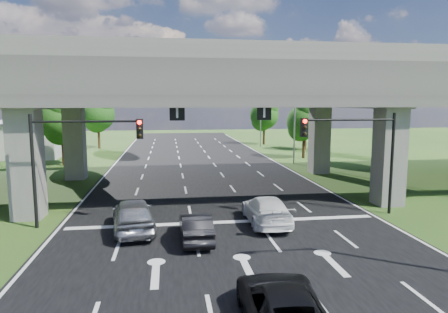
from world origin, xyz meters
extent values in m
plane|color=#274C18|center=(0.00, 0.00, 0.00)|extent=(160.00, 160.00, 0.00)
cube|color=black|center=(0.00, 10.00, 0.01)|extent=(18.00, 120.00, 0.03)
cube|color=#32302D|center=(0.00, 12.00, 8.00)|extent=(80.00, 15.00, 2.00)
cube|color=slate|center=(0.00, 4.75, 9.50)|extent=(80.00, 0.50, 1.00)
cube|color=slate|center=(0.00, 19.25, 9.50)|extent=(80.00, 0.50, 1.00)
cube|color=slate|center=(-11.00, 6.00, 3.50)|extent=(1.60, 1.60, 7.00)
cube|color=slate|center=(-11.00, 18.00, 3.50)|extent=(1.60, 1.60, 7.00)
cube|color=slate|center=(11.00, 6.00, 3.50)|extent=(1.60, 1.60, 7.00)
cube|color=slate|center=(11.00, 18.00, 3.50)|extent=(1.60, 1.60, 7.00)
cube|color=black|center=(-2.50, 5.00, 6.00)|extent=(0.85, 0.06, 0.85)
cube|color=black|center=(2.50, 5.00, 6.00)|extent=(0.85, 0.06, 0.85)
cylinder|color=black|center=(10.00, 4.00, 3.00)|extent=(0.18, 0.18, 6.00)
cylinder|color=black|center=(7.25, 4.00, 5.60)|extent=(5.50, 0.12, 0.12)
cube|color=black|center=(4.50, 3.82, 5.20)|extent=(0.35, 0.28, 1.05)
sphere|color=#FF0C05|center=(4.50, 3.66, 5.55)|extent=(0.22, 0.22, 0.22)
cylinder|color=black|center=(-10.00, 4.00, 3.00)|extent=(0.18, 0.18, 6.00)
cylinder|color=black|center=(-7.25, 4.00, 5.60)|extent=(5.50, 0.12, 0.12)
cube|color=black|center=(-4.50, 3.82, 5.20)|extent=(0.35, 0.28, 1.05)
sphere|color=#FF0C05|center=(-4.50, 3.66, 5.55)|extent=(0.22, 0.22, 0.22)
cylinder|color=gray|center=(10.50, 24.00, 5.00)|extent=(0.16, 0.16, 10.00)
cylinder|color=gray|center=(9.00, 24.00, 9.70)|extent=(3.00, 0.10, 0.10)
cube|color=gray|center=(7.50, 24.00, 9.60)|extent=(0.60, 0.25, 0.18)
cylinder|color=gray|center=(10.50, 40.00, 5.00)|extent=(0.16, 0.16, 10.00)
cylinder|color=gray|center=(9.00, 40.00, 9.70)|extent=(3.00, 0.10, 0.10)
cube|color=gray|center=(7.50, 40.00, 9.60)|extent=(0.60, 0.25, 0.18)
cylinder|color=black|center=(-14.00, 26.00, 1.65)|extent=(0.36, 0.36, 3.30)
sphere|color=#134815|center=(-14.00, 26.00, 4.65)|extent=(4.50, 4.50, 4.50)
sphere|color=#134815|center=(-13.60, 25.70, 6.00)|extent=(3.60, 3.60, 3.60)
sphere|color=#134815|center=(-14.30, 26.40, 3.75)|extent=(3.30, 3.30, 3.30)
cylinder|color=black|center=(-17.00, 34.00, 1.43)|extent=(0.36, 0.36, 2.86)
sphere|color=#134815|center=(-17.00, 34.00, 4.03)|extent=(3.90, 3.90, 3.90)
sphere|color=#134815|center=(-16.60, 33.70, 5.20)|extent=(3.12, 3.12, 3.12)
sphere|color=#134815|center=(-17.30, 34.40, 3.25)|extent=(2.86, 2.86, 2.86)
cylinder|color=black|center=(-13.00, 42.00, 1.76)|extent=(0.36, 0.36, 3.52)
sphere|color=#134815|center=(-13.00, 42.00, 4.96)|extent=(4.80, 4.80, 4.80)
sphere|color=#134815|center=(-12.60, 41.70, 6.40)|extent=(3.84, 3.84, 3.84)
sphere|color=#134815|center=(-13.30, 42.40, 4.00)|extent=(3.52, 3.52, 3.52)
cylinder|color=black|center=(13.00, 28.00, 1.54)|extent=(0.36, 0.36, 3.08)
sphere|color=#134815|center=(13.00, 28.00, 4.34)|extent=(4.20, 4.20, 4.20)
sphere|color=#134815|center=(13.40, 27.70, 5.60)|extent=(3.36, 3.36, 3.36)
sphere|color=#134815|center=(12.70, 28.40, 3.50)|extent=(3.08, 3.08, 3.08)
cylinder|color=black|center=(16.00, 36.00, 1.43)|extent=(0.36, 0.36, 2.86)
sphere|color=#134815|center=(16.00, 36.00, 4.03)|extent=(3.90, 3.90, 3.90)
sphere|color=#134815|center=(16.40, 35.70, 5.20)|extent=(3.12, 3.12, 3.12)
sphere|color=#134815|center=(15.70, 36.40, 3.25)|extent=(2.86, 2.86, 2.86)
cylinder|color=black|center=(12.00, 44.00, 1.65)|extent=(0.36, 0.36, 3.30)
sphere|color=#134815|center=(12.00, 44.00, 4.65)|extent=(4.50, 4.50, 4.50)
sphere|color=#134815|center=(12.40, 43.70, 6.00)|extent=(3.60, 3.60, 3.60)
sphere|color=#134815|center=(11.70, 44.40, 3.75)|extent=(3.30, 3.30, 3.30)
imported|color=#98999F|center=(-4.87, 2.66, 0.89)|extent=(2.69, 5.25, 1.71)
imported|color=black|center=(-1.80, 0.78, 0.69)|extent=(1.48, 4.05, 1.33)
imported|color=white|center=(2.20, 3.00, 0.77)|extent=(2.14, 5.13, 1.48)
imported|color=black|center=(0.18, -7.16, 0.73)|extent=(2.66, 5.20, 1.41)
camera|label=1|loc=(-3.01, -17.62, 6.56)|focal=32.00mm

